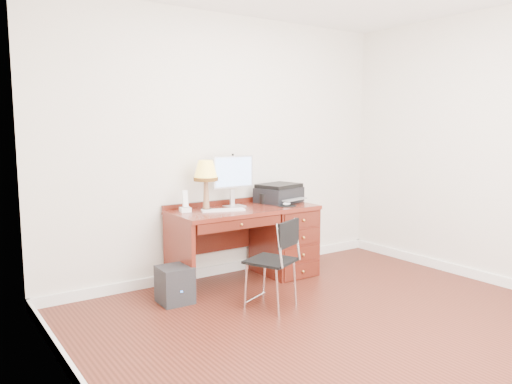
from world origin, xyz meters
TOP-DOWN VIEW (x-y plane):
  - ground at (0.00, 0.00)m, footprint 4.00×4.00m
  - room_shell at (0.00, 0.63)m, footprint 4.00×4.00m
  - desk at (0.32, 1.40)m, footprint 1.50×0.67m
  - monitor at (-0.05, 1.53)m, footprint 0.45×0.15m
  - keyboard at (-0.26, 1.37)m, footprint 0.43×0.25m
  - mouse_pad at (0.43, 1.26)m, footprint 0.20×0.20m
  - printer at (0.51, 1.50)m, footprint 0.53×0.45m
  - leg_lamp at (-0.38, 1.48)m, footprint 0.24×0.24m
  - phone at (-0.59, 1.52)m, footprint 0.11×0.11m
  - pen_cup at (0.31, 1.50)m, footprint 0.09×0.09m
  - chair at (-0.22, 0.58)m, footprint 0.48×0.49m
  - equipment_box at (-0.86, 1.20)m, footprint 0.29×0.29m

SIDE VIEW (x-z plane):
  - ground at x=0.00m, z-range 0.00..0.00m
  - room_shell at x=0.00m, z-range -1.95..2.05m
  - equipment_box at x=-0.86m, z-range 0.00..0.33m
  - desk at x=0.32m, z-range 0.04..0.79m
  - chair at x=-0.22m, z-range 0.08..0.86m
  - keyboard at x=-0.26m, z-range 0.75..0.77m
  - mouse_pad at x=0.43m, z-range 0.74..0.78m
  - pen_cup at x=0.31m, z-range 0.75..0.86m
  - phone at x=-0.59m, z-range 0.71..0.92m
  - printer at x=0.51m, z-range 0.75..0.95m
  - monitor at x=-0.05m, z-range 0.82..1.34m
  - leg_lamp at x=-0.38m, z-range 0.86..1.35m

